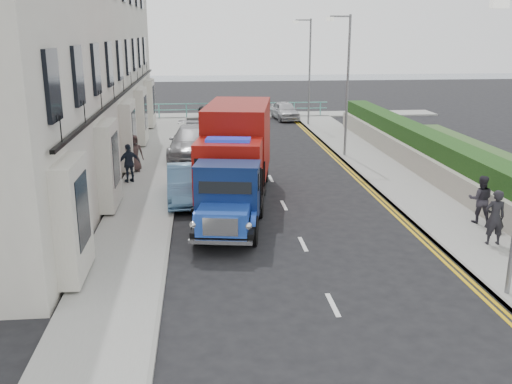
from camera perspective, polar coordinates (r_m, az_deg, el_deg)
name	(u,v)px	position (r m, az deg, el deg)	size (l,w,h in m)	color
ground	(316,271)	(15.60, 6.02, -7.85)	(120.00, 120.00, 0.00)	black
pavement_west	(149,186)	(23.90, -10.69, 0.56)	(2.40, 38.00, 0.12)	gray
pavement_east	(396,180)	(25.20, 13.82, 1.17)	(2.60, 38.00, 0.12)	gray
promenade	(240,115)	(43.52, -1.61, 7.67)	(30.00, 2.50, 0.12)	gray
sea_plane	(223,81)	(74.30, -3.33, 11.00)	(120.00, 120.00, 0.00)	slate
terrace_west	(49,9)	(27.76, -19.97, 16.85)	(6.31, 30.20, 14.25)	beige
garden_east	(440,160)	(25.71, 17.97, 3.06)	(1.45, 28.00, 1.75)	#B2AD9E
seafront_railing	(241,110)	(42.66, -1.54, 8.21)	(13.00, 0.08, 1.11)	#59B2A5
lamp_mid	(345,78)	(28.97, 8.93, 11.21)	(1.23, 0.18, 7.00)	slate
lamp_far	(308,66)	(38.72, 5.21, 12.45)	(1.23, 0.18, 7.00)	slate
bedford_lorry	(228,203)	(17.79, -2.78, -1.08)	(2.70, 5.13, 2.32)	black
red_lorry	(236,149)	(21.93, -1.98, 4.33)	(3.33, 6.98, 3.51)	black
parked_car_front	(213,182)	(21.70, -4.36, 1.05)	(1.71, 4.24, 1.45)	black
parked_car_mid	(186,184)	(21.72, -7.00, 0.83)	(1.41, 4.03, 1.33)	#588BBC
parked_car_rear	(192,142)	(29.16, -6.40, 4.95)	(2.20, 5.40, 1.57)	#9F9EA2
seafront_car_left	(220,111)	(41.00, -3.58, 8.05)	(2.35, 5.09, 1.41)	black
seafront_car_right	(285,111)	(41.81, 2.89, 8.13)	(1.53, 3.81, 1.30)	#B7B7BC
pedestrian_east_near	(495,217)	(18.19, 22.77, -2.35)	(0.61, 0.40, 1.67)	black
pedestrian_east_far	(481,199)	(20.08, 21.54, -0.68)	(0.78, 0.60, 1.60)	#2C2932
pedestrian_west_near	(129,163)	(24.32, -12.56, 2.83)	(0.94, 0.39, 1.61)	#19212E
pedestrian_west_far	(134,153)	(26.16, -12.10, 3.82)	(0.81, 0.53, 1.67)	#3B2C2B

